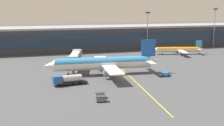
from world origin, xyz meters
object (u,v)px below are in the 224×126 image
Objects in this scene: baggage_cart_0 at (101,99)px; baggage_cart_1 at (100,95)px; pushback_tug at (165,73)px; fuel_tanker at (68,80)px; commuter_jet_far at (178,49)px; main_airliner at (104,63)px.

baggage_cart_0 is 1.00× the size of baggage_cart_1.
fuel_tanker is at bearing -175.84° from pushback_tug.
baggage_cart_0 is (-28.88, -20.99, -0.07)m from pushback_tug.
baggage_cart_1 is 81.34m from commuter_jet_far.
baggage_cart_0 reaches higher than pushback_tug.
commuter_jet_far reaches higher than pushback_tug.
commuter_jet_far is (56.28, 58.70, 1.80)m from baggage_cart_1.
main_airliner is 22.47m from pushback_tug.
pushback_tug is (35.27, 2.57, -0.90)m from fuel_tanker.
pushback_tug is 49.48m from commuter_jet_far.
fuel_tanker is at bearing 114.03° from baggage_cart_1.
pushback_tug is at bearing -21.61° from main_airliner.
fuel_tanker reaches higher than baggage_cart_0.
commuter_jet_far is (63.08, 43.46, 0.83)m from fuel_tanker.
baggage_cart_1 reaches higher than pushback_tug.
pushback_tug is 33.59m from baggage_cart_1.
fuel_tanker is 16.72m from baggage_cart_1.
baggage_cart_1 is at bearing -65.97° from fuel_tanker.
commuter_jet_far reaches higher than baggage_cart_0.
baggage_cart_1 is at bearing -133.79° from commuter_jet_far.
commuter_jet_far is at bearing 46.21° from baggage_cart_1.
main_airliner reaches higher than fuel_tanker.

